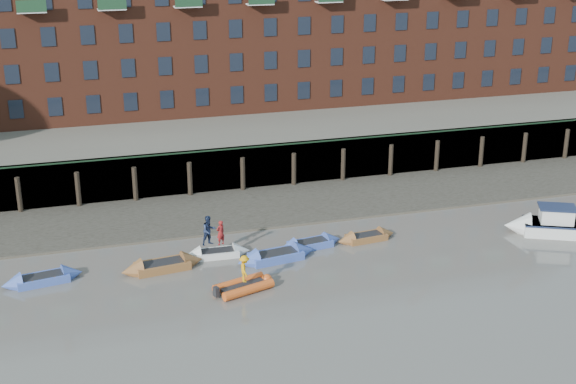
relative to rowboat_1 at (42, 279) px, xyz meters
name	(u,v)px	position (x,y,z in m)	size (l,w,h in m)	color
ground	(306,334)	(12.62, -9.84, -0.23)	(220.00, 220.00, 0.00)	#625D56
foreshore	(228,211)	(12.62, 8.16, -0.23)	(110.00, 8.00, 0.50)	#3D382F
mud_band	(239,228)	(12.62, 4.76, -0.23)	(110.00, 1.60, 0.10)	#4C4336
river_wall	(215,170)	(12.62, 12.54, 1.36)	(110.00, 1.23, 3.30)	#2D2A26
bank_terrace	(184,125)	(12.62, 26.16, 1.37)	(110.00, 28.00, 3.20)	#5E594D
rowboat_1	(42,279)	(0.00, 0.00, 0.00)	(4.69, 2.04, 1.32)	#3F5AB2
rowboat_2	(162,266)	(6.81, -0.22, 0.02)	(5.05, 2.02, 1.42)	brown
rowboat_3	(217,253)	(10.30, 0.72, -0.02)	(4.13, 1.37, 1.18)	silver
rowboat_4	(276,256)	(13.62, -0.81, 0.02)	(5.16, 2.16, 1.45)	#3F5AB2
rowboat_5	(310,244)	(16.21, 0.42, -0.01)	(4.39, 1.86, 1.24)	#3F5AB2
rowboat_6	(366,237)	(20.01, 0.46, -0.03)	(4.13, 1.60, 1.17)	brown
rib_tender	(246,285)	(10.91, -4.15, 0.03)	(3.53, 2.50, 0.60)	#D2531A
motor_launch	(546,225)	(31.65, -1.87, 0.40)	(6.29, 4.36, 2.49)	silver
person_rower_a	(221,233)	(10.54, 0.65, 1.35)	(0.57, 0.37, 1.57)	maroon
person_rower_b	(209,231)	(9.86, 0.84, 1.50)	(0.91, 0.71, 1.86)	#19233F
person_rib_crew	(245,269)	(10.86, -4.21, 1.10)	(1.01, 0.58, 1.56)	orange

